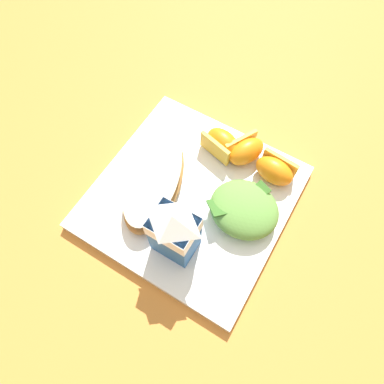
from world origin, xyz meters
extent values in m
plane|color=#C67A33|center=(0.00, 0.00, 0.00)|extent=(3.00, 3.00, 0.00)
cube|color=white|center=(0.00, 0.00, 0.01)|extent=(0.28, 0.28, 0.02)
ellipsoid|color=#A87038|center=(0.06, 0.02, 0.03)|extent=(0.13, 0.19, 0.03)
ellipsoid|color=maroon|center=(0.06, 0.02, 0.04)|extent=(0.11, 0.17, 0.01)
ellipsoid|color=beige|center=(0.06, 0.02, 0.05)|extent=(0.12, 0.18, 0.01)
ellipsoid|color=#5B8E3D|center=(-0.08, -0.01, 0.04)|extent=(0.10, 0.09, 0.04)
cube|color=#336023|center=(-0.05, 0.01, 0.05)|extent=(0.04, 0.04, 0.02)
cube|color=#5B8E3D|center=(-0.05, -0.01, 0.04)|extent=(0.03, 0.04, 0.02)
cube|color=#3D7028|center=(-0.09, -0.04, 0.04)|extent=(0.03, 0.04, 0.02)
cube|color=#3D7028|center=(-0.11, -0.02, 0.04)|extent=(0.02, 0.03, 0.02)
cube|color=#23569E|center=(-0.02, 0.08, 0.06)|extent=(0.06, 0.04, 0.09)
cube|color=white|center=(-0.02, 0.08, 0.09)|extent=(0.06, 0.04, 0.03)
pyramid|color=white|center=(-0.02, 0.08, 0.12)|extent=(0.06, 0.04, 0.02)
ellipsoid|color=orange|center=(-0.09, -0.09, 0.04)|extent=(0.06, 0.04, 0.04)
cube|color=gold|center=(-0.09, -0.11, 0.04)|extent=(0.06, 0.01, 0.03)
ellipsoid|color=orange|center=(-0.04, -0.10, 0.04)|extent=(0.06, 0.07, 0.04)
cube|color=gold|center=(-0.02, -0.11, 0.04)|extent=(0.03, 0.05, 0.03)
ellipsoid|color=orange|center=(0.00, -0.09, 0.04)|extent=(0.07, 0.05, 0.04)
cube|color=gold|center=(0.01, -0.08, 0.04)|extent=(0.06, 0.02, 0.03)
camera|label=1|loc=(-0.11, 0.19, 0.48)|focal=32.03mm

